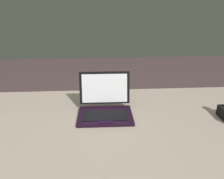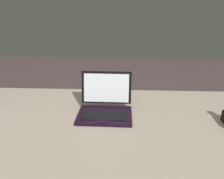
% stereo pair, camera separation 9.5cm
% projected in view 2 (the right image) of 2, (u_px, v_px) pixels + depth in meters
% --- Properties ---
extents(desk, '(1.58, 0.74, 0.72)m').
position_uv_depth(desk, '(90.00, 135.00, 0.96)').
color(desk, '#A08F7F').
rests_on(desk, ground).
extents(laptop_front, '(0.24, 0.21, 0.18)m').
position_uv_depth(laptop_front, '(105.00, 107.00, 1.00)').
color(laptop_front, black).
rests_on(laptop_front, desk).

